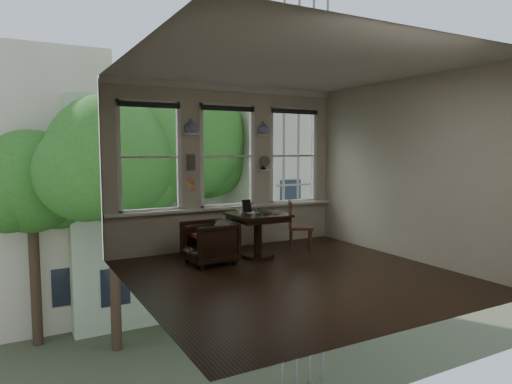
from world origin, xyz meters
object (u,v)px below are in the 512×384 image
table (258,235)px  armchair_left (209,243)px  laptop (274,213)px  mug (239,212)px  side_chair_right (301,227)px

table → armchair_left: (-0.90, -0.02, -0.03)m
table → laptop: size_ratio=2.51×
table → mug: size_ratio=8.34×
mug → laptop: bearing=-13.4°
laptop → mug: bearing=174.8°
laptop → mug: 0.60m
armchair_left → side_chair_right: size_ratio=0.82×
armchair_left → side_chair_right: 1.75m
side_chair_right → table: bearing=117.5°
table → mug: (-0.37, -0.03, 0.43)m
side_chair_right → armchair_left: bearing=119.5°
armchair_left → mug: bearing=85.9°
table → side_chair_right: size_ratio=0.98×
laptop → armchair_left: bearing=-179.6°
armchair_left → laptop: 1.19m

